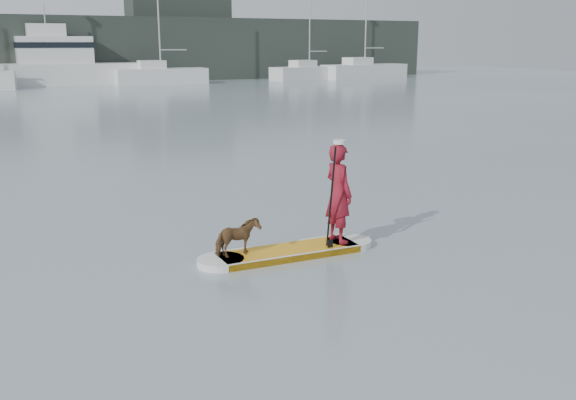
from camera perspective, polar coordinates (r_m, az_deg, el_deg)
name	(u,v)px	position (r m, az deg, el deg)	size (l,w,h in m)	color
ground	(100,251)	(12.00, -16.33, -4.41)	(140.00, 140.00, 0.00)	slate
paddleboard	(288,252)	(11.30, 0.00, -4.63)	(3.30, 0.85, 0.12)	orange
paddler	(338,194)	(11.48, 4.51, 0.58)	(0.65, 0.43, 1.79)	maroon
white_cap	(339,142)	(11.31, 4.60, 5.17)	(0.22, 0.22, 0.07)	silver
dog	(238,238)	(10.84, -4.50, -3.36)	(0.35, 0.76, 0.65)	#54361C
paddle	(331,210)	(11.18, 3.82, -0.93)	(0.10, 0.30, 2.00)	black
sailboat_e	(160,75)	(59.04, -11.28, 10.85)	(8.08, 2.86, 11.60)	silver
sailboat_f	(309,71)	(65.07, 1.86, 11.35)	(8.44, 3.75, 12.21)	silver
motor_yacht_a	(63,63)	(60.21, -19.35, 11.45)	(11.64, 4.35, 6.85)	silver
shore_building_east	(179,39)	(68.23, -9.63, 13.95)	(10.00, 4.00, 8.00)	black
sailboat_g	(364,70)	(67.94, 6.77, 11.44)	(9.65, 3.76, 13.46)	silver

